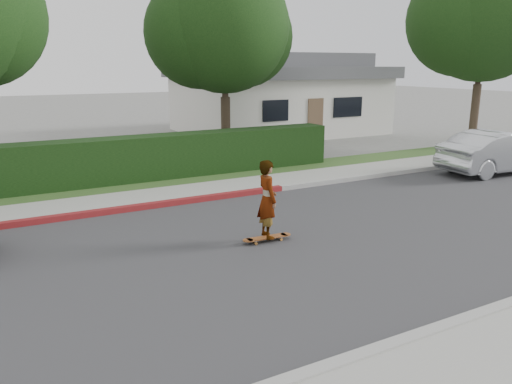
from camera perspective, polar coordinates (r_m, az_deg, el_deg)
ground at (r=11.35m, az=9.25°, el=-4.91°), size 120.00×120.00×0.00m
road at (r=11.35m, az=9.25°, el=-4.89°), size 60.00×8.00×0.01m
curb_near at (r=8.73m, az=26.25°, el=-11.86°), size 60.00×0.20×0.15m
curb_far at (r=14.64m, az=-0.56°, el=-0.02°), size 60.00×0.20×0.15m
curb_red_section at (r=13.14m, az=-20.20°, el=-2.60°), size 12.00×0.21×0.15m
sidewalk_far at (r=15.42m, az=-2.13°, el=0.65°), size 60.00×1.60×0.12m
planting_strip at (r=16.83m, az=-4.56°, el=1.75°), size 60.00×1.60×0.10m
hedge at (r=16.31m, az=-15.16°, el=3.40°), size 15.00×1.00×1.50m
tree_center at (r=19.43m, az=-3.93°, el=17.85°), size 5.66×4.84×7.44m
tree_right at (r=24.46m, az=24.30°, el=17.65°), size 6.32×5.60×8.56m
house at (r=28.52m, az=2.46°, el=11.11°), size 10.60×8.60×4.30m
skateboard at (r=10.78m, az=1.28°, el=-5.23°), size 1.14×0.30×0.10m
skateboarder at (r=10.52m, az=1.30°, el=-0.83°), size 0.47×0.66×1.68m
car_silver at (r=19.44m, az=26.00°, el=4.13°), size 4.60×1.86×1.49m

